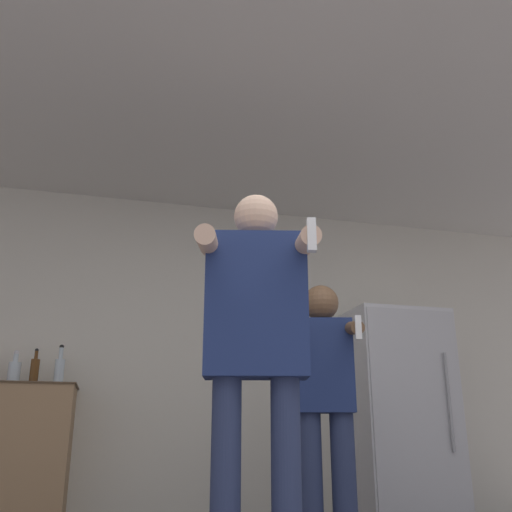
{
  "coord_description": "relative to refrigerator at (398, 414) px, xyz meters",
  "views": [
    {
      "loc": [
        -0.89,
        -1.83,
        0.61
      ],
      "look_at": [
        -0.26,
        0.61,
        1.42
      ],
      "focal_mm": 40.0,
      "sensor_mm": 36.0,
      "label": 1
    }
  ],
  "objects": [
    {
      "name": "bottle_dark_rum",
      "position": [
        -2.76,
        0.09,
        0.27
      ],
      "size": [
        0.06,
        0.06,
        0.26
      ],
      "color": "#563314",
      "rests_on": "counter"
    },
    {
      "name": "refrigerator",
      "position": [
        0.0,
        0.0,
        0.0
      ],
      "size": [
        0.78,
        0.69,
        1.61
      ],
      "color": "silver",
      "rests_on": "ground_plane"
    },
    {
      "name": "person_man_side",
      "position": [
        -0.96,
        -0.88,
        0.07
      ],
      "size": [
        0.5,
        0.53,
        1.57
      ],
      "color": "navy",
      "rests_on": "ground_plane"
    },
    {
      "name": "bottle_red_label",
      "position": [
        -2.59,
        0.09,
        0.28
      ],
      "size": [
        0.07,
        0.07,
        0.29
      ],
      "color": "silver",
      "rests_on": "counter"
    },
    {
      "name": "bottle_green_wine",
      "position": [
        -2.89,
        0.09,
        0.26
      ],
      "size": [
        0.09,
        0.09,
        0.24
      ],
      "color": "silver",
      "rests_on": "counter"
    },
    {
      "name": "wall_back",
      "position": [
        -1.37,
        0.36,
        0.47
      ],
      "size": [
        7.0,
        0.06,
        2.55
      ],
      "color": "beige",
      "rests_on": "ground_plane"
    },
    {
      "name": "ceiling_slab",
      "position": [
        -1.37,
        -1.04,
        1.77
      ],
      "size": [
        7.0,
        3.27,
        0.05
      ],
      "color": "silver",
      "rests_on": "wall_back"
    },
    {
      "name": "person_woman_foreground",
      "position": [
        -1.64,
        -1.83,
        0.23
      ],
      "size": [
        0.59,
        0.56,
        1.72
      ],
      "color": "navy",
      "rests_on": "ground_plane"
    }
  ]
}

